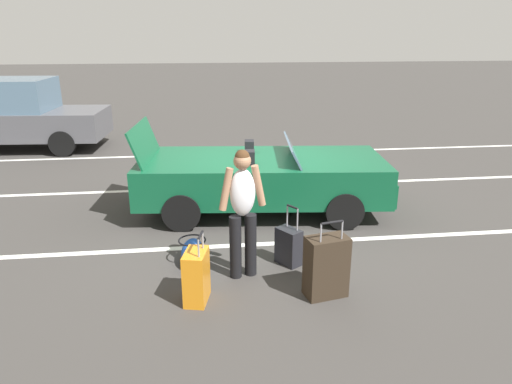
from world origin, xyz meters
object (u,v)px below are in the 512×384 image
(convertible_car, at_px, (273,178))
(traveler_person, at_px, (243,207))
(suitcase_large_black, at_px, (326,267))
(duffel_bag, at_px, (193,252))
(suitcase_small_carryon, at_px, (289,246))
(parked_sedan_near, at_px, (14,115))
(suitcase_medium_bright, at_px, (196,277))

(convertible_car, xyz_separation_m, traveler_person, (-0.73, -2.23, 0.34))
(suitcase_large_black, distance_m, duffel_bag, 1.87)
(convertible_car, xyz_separation_m, suitcase_small_carryon, (-0.10, -1.99, -0.34))
(parked_sedan_near, bearing_deg, suitcase_small_carryon, -47.09)
(duffel_bag, xyz_separation_m, parked_sedan_near, (-4.61, 7.08, 0.73))
(suitcase_medium_bright, relative_size, suitcase_small_carryon, 1.04)
(suitcase_medium_bright, xyz_separation_m, suitcase_small_carryon, (1.22, 0.78, -0.06))
(suitcase_medium_bright, bearing_deg, duffel_bag, -73.79)
(convertible_car, height_order, suitcase_medium_bright, convertible_car)
(traveler_person, bearing_deg, duffel_bag, 43.23)
(duffel_bag, bearing_deg, parked_sedan_near, 123.09)
(suitcase_large_black, xyz_separation_m, duffel_bag, (-1.56, 1.01, -0.21))
(suitcase_large_black, relative_size, parked_sedan_near, 0.21)
(suitcase_small_carryon, bearing_deg, suitcase_large_black, 74.73)
(suitcase_large_black, bearing_deg, duffel_bag, 45.07)
(convertible_car, height_order, suitcase_large_black, convertible_car)
(convertible_car, distance_m, parked_sedan_near, 7.98)
(convertible_car, bearing_deg, suitcase_small_carryon, -87.22)
(traveler_person, bearing_deg, parked_sedan_near, 21.69)
(convertible_car, relative_size, traveler_person, 2.60)
(traveler_person, relative_size, parked_sedan_near, 0.36)
(suitcase_large_black, height_order, duffel_bag, suitcase_large_black)
(suitcase_large_black, relative_size, duffel_bag, 1.49)
(suitcase_large_black, distance_m, suitcase_small_carryon, 0.88)
(suitcase_medium_bright, bearing_deg, suitcase_large_black, -168.96)
(convertible_car, bearing_deg, parked_sedan_near, 144.20)
(convertible_car, relative_size, suitcase_large_black, 4.42)
(suitcase_small_carryon, bearing_deg, duffel_bag, -42.21)
(suitcase_medium_bright, distance_m, traveler_person, 1.01)
(traveler_person, bearing_deg, suitcase_medium_bright, 119.06)
(convertible_car, bearing_deg, traveler_person, -102.47)
(duffel_bag, bearing_deg, traveler_person, -33.45)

